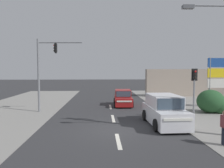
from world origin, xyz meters
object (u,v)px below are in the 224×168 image
at_px(traffic_signal_mast, 45,66).
at_px(shopping_plaza_sign, 219,75).
at_px(hatchback_oncoming_near, 123,98).
at_px(pedestal_signal_right_kerb, 194,85).
at_px(suv_oncoming_mid, 164,111).

distance_m(traffic_signal_mast, shopping_plaza_sign, 15.53).
bearing_deg(shopping_plaza_sign, hatchback_oncoming_near, 170.49).
bearing_deg(pedestal_signal_right_kerb, traffic_signal_mast, 163.07).
relative_size(shopping_plaza_sign, suv_oncoming_mid, 1.00).
bearing_deg(traffic_signal_mast, suv_oncoming_mid, -28.84).
height_order(hatchback_oncoming_near, suv_oncoming_mid, suv_oncoming_mid).
xyz_separation_m(traffic_signal_mast, suv_oncoming_mid, (8.57, -4.72, -2.95)).
bearing_deg(suv_oncoming_mid, hatchback_oncoming_near, 103.55).
relative_size(pedestal_signal_right_kerb, suv_oncoming_mid, 0.78).
distance_m(traffic_signal_mast, hatchback_oncoming_near, 7.98).
height_order(shopping_plaza_sign, suv_oncoming_mid, shopping_plaza_sign).
distance_m(shopping_plaza_sign, suv_oncoming_mid, 9.51).
relative_size(traffic_signal_mast, hatchback_oncoming_near, 1.63).
xyz_separation_m(pedestal_signal_right_kerb, suv_oncoming_mid, (-2.48, -1.35, -1.53)).
bearing_deg(pedestal_signal_right_kerb, suv_oncoming_mid, -151.36).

